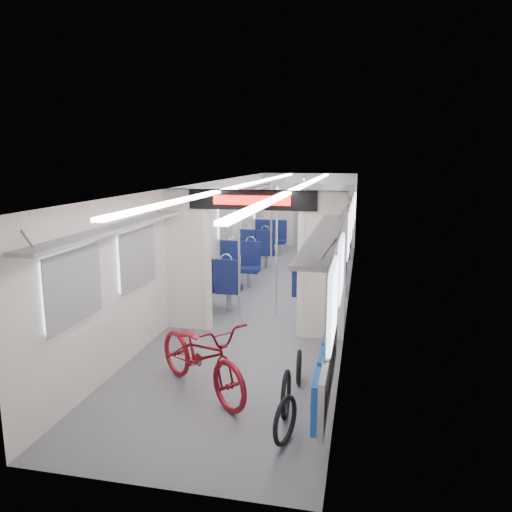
# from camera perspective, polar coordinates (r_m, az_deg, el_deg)

# --- Properties ---
(carriage) EXTENTS (12.00, 12.02, 2.31)m
(carriage) POSITION_cam_1_polar(r_m,az_deg,el_deg) (9.52, 1.96, 3.43)
(carriage) COLOR #515456
(carriage) RESTS_ON ground
(bicycle) EXTENTS (1.79, 1.63, 0.95)m
(bicycle) POSITION_cam_1_polar(r_m,az_deg,el_deg) (6.11, -6.24, -11.20)
(bicycle) COLOR maroon
(bicycle) RESTS_ON ground
(flip_bench) EXTENTS (0.12, 2.15, 0.56)m
(flip_bench) POSITION_cam_1_polar(r_m,az_deg,el_deg) (5.58, 8.08, -12.30)
(flip_bench) COLOR gray
(flip_bench) RESTS_ON carriage
(bike_hoop_a) EXTENTS (0.18, 0.50, 0.51)m
(bike_hoop_a) POSITION_cam_1_polar(r_m,az_deg,el_deg) (5.19, 3.34, -18.49)
(bike_hoop_a) COLOR black
(bike_hoop_a) RESTS_ON ground
(bike_hoop_b) EXTENTS (0.06, 0.54, 0.54)m
(bike_hoop_b) POSITION_cam_1_polar(r_m,az_deg,el_deg) (5.64, 3.44, -15.73)
(bike_hoop_b) COLOR black
(bike_hoop_b) RESTS_ON ground
(bike_hoop_c) EXTENTS (0.08, 0.44, 0.44)m
(bike_hoop_c) POSITION_cam_1_polar(r_m,az_deg,el_deg) (6.42, 4.93, -12.73)
(bike_hoop_c) COLOR black
(bike_hoop_c) RESTS_ON ground
(seat_bay_near_left) EXTENTS (0.91, 2.08, 1.10)m
(seat_bay_near_left) POSITION_cam_1_polar(r_m,az_deg,el_deg) (10.06, -3.16, -1.71)
(seat_bay_near_left) COLOR #0E163F
(seat_bay_near_left) RESTS_ON ground
(seat_bay_near_right) EXTENTS (0.90, 2.01, 1.08)m
(seat_bay_near_right) POSITION_cam_1_polar(r_m,az_deg,el_deg) (9.79, 7.54, -2.21)
(seat_bay_near_right) COLOR #0E163F
(seat_bay_near_right) RESTS_ON ground
(seat_bay_far_left) EXTENTS (0.92, 2.14, 1.12)m
(seat_bay_far_left) POSITION_cam_1_polar(r_m,az_deg,el_deg) (13.54, 0.92, 1.72)
(seat_bay_far_left) COLOR #0E163F
(seat_bay_far_left) RESTS_ON ground
(seat_bay_far_right) EXTENTS (0.91, 2.06, 1.10)m
(seat_bay_far_right) POSITION_cam_1_polar(r_m,az_deg,el_deg) (13.22, 8.81, 1.31)
(seat_bay_far_right) COLOR #0E163F
(seat_bay_far_right) RESTS_ON ground
(stanchion_near_left) EXTENTS (0.04, 0.04, 2.30)m
(stanchion_near_left) POSITION_cam_1_polar(r_m,az_deg,el_deg) (8.63, -1.95, 0.24)
(stanchion_near_left) COLOR silver
(stanchion_near_left) RESTS_ON ground
(stanchion_near_right) EXTENTS (0.04, 0.04, 2.30)m
(stanchion_near_right) POSITION_cam_1_polar(r_m,az_deg,el_deg) (8.67, 2.36, 0.29)
(stanchion_near_right) COLOR silver
(stanchion_near_right) RESTS_ON ground
(stanchion_far_left) EXTENTS (0.04, 0.04, 2.30)m
(stanchion_far_left) POSITION_cam_1_polar(r_m,az_deg,el_deg) (11.70, 1.77, 3.16)
(stanchion_far_left) COLOR silver
(stanchion_far_left) RESTS_ON ground
(stanchion_far_right) EXTENTS (0.04, 0.04, 2.30)m
(stanchion_far_right) POSITION_cam_1_polar(r_m,az_deg,el_deg) (11.85, 5.36, 3.22)
(stanchion_far_right) COLOR silver
(stanchion_far_right) RESTS_ON ground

